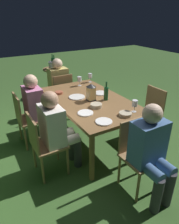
{
  "coord_description": "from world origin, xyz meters",
  "views": [
    {
      "loc": [
        -2.58,
        1.5,
        1.99
      ],
      "look_at": [
        0.0,
        0.0,
        0.52
      ],
      "focal_mm": 33.15,
      "sensor_mm": 36.0,
      "label": 1
    }
  ],
  "objects_px": {
    "dining_table": "(90,102)",
    "plate_b": "(77,97)",
    "person_in_blue": "(152,150)",
    "wine_glass_a": "(135,104)",
    "ice_bucket": "(54,64)",
    "chair_side_left_a": "(149,111)",
    "chair_side_right_b": "(27,117)",
    "plate_a": "(85,113)",
    "plate_c": "(104,122)",
    "side_table": "(55,77)",
    "green_bottle_on_table": "(106,93)",
    "chair_head_near": "(138,151)",
    "bowl_bread": "(59,93)",
    "wine_glass_c": "(90,76)",
    "plate_d": "(101,93)",
    "bowl_olives": "(96,105)",
    "person_in_cream": "(57,128)",
    "person_in_mustard": "(57,83)",
    "lantern_centerpiece": "(91,91)",
    "chair_side_right_a": "(44,143)",
    "chair_head_far": "(61,92)",
    "bowl_salad": "(125,114)",
    "person_in_pink": "(38,106)",
    "wine_glass_b": "(79,79)"
  },
  "relations": [
    {
      "from": "plate_c",
      "to": "bowl_salad",
      "type": "bearing_deg",
      "value": -88.86
    },
    {
      "from": "person_in_blue",
      "to": "bowl_bread",
      "type": "height_order",
      "value": "person_in_blue"
    },
    {
      "from": "chair_head_far",
      "to": "ice_bucket",
      "type": "xyz_separation_m",
      "value": [
        1.15,
        -0.31,
        0.3
      ]
    },
    {
      "from": "lantern_centerpiece",
      "to": "wine_glass_b",
      "type": "distance_m",
      "value": 0.73
    },
    {
      "from": "chair_side_right_b",
      "to": "chair_side_left_a",
      "type": "distance_m",
      "value": 1.99
    },
    {
      "from": "person_in_mustard",
      "to": "green_bottle_on_table",
      "type": "relative_size",
      "value": 3.96
    },
    {
      "from": "plate_a",
      "to": "bowl_salad",
      "type": "xyz_separation_m",
      "value": [
        -0.32,
        -0.43,
        0.02
      ]
    },
    {
      "from": "chair_side_right_a",
      "to": "plate_b",
      "type": "relative_size",
      "value": 3.39
    },
    {
      "from": "green_bottle_on_table",
      "to": "plate_b",
      "type": "bearing_deg",
      "value": 47.88
    },
    {
      "from": "side_table",
      "to": "plate_c",
      "type": "bearing_deg",
      "value": 170.14
    },
    {
      "from": "green_bottle_on_table",
      "to": "lantern_centerpiece",
      "type": "bearing_deg",
      "value": 64.16
    },
    {
      "from": "side_table",
      "to": "green_bottle_on_table",
      "type": "bearing_deg",
      "value": 177.63
    },
    {
      "from": "green_bottle_on_table",
      "to": "chair_head_near",
      "type": "bearing_deg",
      "value": 168.31
    },
    {
      "from": "bowl_bread",
      "to": "plate_a",
      "type": "bearing_deg",
      "value": -178.47
    },
    {
      "from": "person_in_blue",
      "to": "wine_glass_a",
      "type": "xyz_separation_m",
      "value": [
        0.65,
        -0.3,
        0.23
      ]
    },
    {
      "from": "bowl_olives",
      "to": "side_table",
      "type": "distance_m",
      "value": 2.65
    },
    {
      "from": "bowl_bread",
      "to": "ice_bucket",
      "type": "xyz_separation_m",
      "value": [
        1.84,
        -0.63,
        0.02
      ]
    },
    {
      "from": "plate_b",
      "to": "bowl_olives",
      "type": "bearing_deg",
      "value": -171.55
    },
    {
      "from": "plate_c",
      "to": "person_in_mustard",
      "type": "bearing_deg",
      "value": -6.03
    },
    {
      "from": "ice_bucket",
      "to": "chair_side_right_b",
      "type": "bearing_deg",
      "value": 147.32
    },
    {
      "from": "plate_b",
      "to": "chair_side_right_b",
      "type": "bearing_deg",
      "value": 72.62
    },
    {
      "from": "chair_head_near",
      "to": "chair_side_left_a",
      "type": "height_order",
      "value": "same"
    },
    {
      "from": "chair_side_right_a",
      "to": "side_table",
      "type": "distance_m",
      "value": 2.97
    },
    {
      "from": "green_bottle_on_table",
      "to": "chair_head_far",
      "type": "bearing_deg",
      "value": 9.05
    },
    {
      "from": "chair_head_far",
      "to": "side_table",
      "type": "height_order",
      "value": "chair_head_far"
    },
    {
      "from": "side_table",
      "to": "ice_bucket",
      "type": "height_order",
      "value": "ice_bucket"
    },
    {
      "from": "plate_a",
      "to": "wine_glass_c",
      "type": "bearing_deg",
      "value": -32.92
    },
    {
      "from": "chair_side_right_b",
      "to": "side_table",
      "type": "distance_m",
      "value": 2.25
    },
    {
      "from": "person_in_cream",
      "to": "person_in_mustard",
      "type": "bearing_deg",
      "value": -22.23
    },
    {
      "from": "green_bottle_on_table",
      "to": "ice_bucket",
      "type": "bearing_deg",
      "value": -2.36
    },
    {
      "from": "person_in_pink",
      "to": "green_bottle_on_table",
      "type": "relative_size",
      "value": 3.96
    },
    {
      "from": "lantern_centerpiece",
      "to": "bowl_bread",
      "type": "bearing_deg",
      "value": 32.38
    },
    {
      "from": "chair_side_left_a",
      "to": "plate_c",
      "type": "distance_m",
      "value": 1.2
    },
    {
      "from": "plate_b",
      "to": "bowl_bread",
      "type": "distance_m",
      "value": 0.35
    },
    {
      "from": "chair_head_near",
      "to": "wine_glass_c",
      "type": "distance_m",
      "value": 1.98
    },
    {
      "from": "ice_bucket",
      "to": "chair_side_left_a",
      "type": "bearing_deg",
      "value": -167.46
    },
    {
      "from": "chair_side_right_a",
      "to": "plate_b",
      "type": "bearing_deg",
      "value": -53.65
    },
    {
      "from": "plate_a",
      "to": "chair_side_left_a",
      "type": "bearing_deg",
      "value": -89.89
    },
    {
      "from": "bowl_olives",
      "to": "bowl_bread",
      "type": "xyz_separation_m",
      "value": [
        0.76,
        0.25,
        -0.01
      ]
    },
    {
      "from": "chair_side_right_a",
      "to": "plate_c",
      "type": "height_order",
      "value": "chair_side_right_a"
    },
    {
      "from": "plate_d",
      "to": "ice_bucket",
      "type": "height_order",
      "value": "ice_bucket"
    },
    {
      "from": "wine_glass_a",
      "to": "side_table",
      "type": "height_order",
      "value": "wine_glass_a"
    },
    {
      "from": "plate_b",
      "to": "plate_c",
      "type": "relative_size",
      "value": 1.2
    },
    {
      "from": "chair_head_near",
      "to": "side_table",
      "type": "height_order",
      "value": "chair_head_near"
    },
    {
      "from": "dining_table",
      "to": "plate_b",
      "type": "distance_m",
      "value": 0.22
    },
    {
      "from": "chair_side_left_a",
      "to": "person_in_pink",
      "type": "bearing_deg",
      "value": 63.52
    },
    {
      "from": "chair_side_right_b",
      "to": "ice_bucket",
      "type": "xyz_separation_m",
      "value": [
        1.9,
        -1.22,
        0.3
      ]
    },
    {
      "from": "person_in_blue",
      "to": "chair_head_far",
      "type": "height_order",
      "value": "person_in_blue"
    },
    {
      "from": "chair_side_left_a",
      "to": "plate_a",
      "type": "relative_size",
      "value": 4.11
    },
    {
      "from": "chair_side_left_a",
      "to": "plate_a",
      "type": "xyz_separation_m",
      "value": [
        -0.0,
        1.21,
        0.27
      ]
    }
  ]
}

